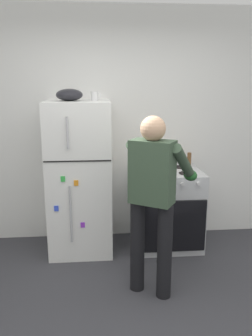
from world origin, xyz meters
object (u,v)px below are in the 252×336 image
at_px(pepper_mill, 189,159).
at_px(mixing_bowl, 69,95).
at_px(refrigerator, 80,178).
at_px(person_cook, 154,190).
at_px(coffee_mug, 95,96).
at_px(red_pot, 154,167).
at_px(stove_range, 166,209).

distance_m(pepper_mill, mixing_bowl, 1.57).
xyz_separation_m(refrigerator, person_cook, (0.67, -0.90, 0.13)).
bearing_deg(person_cook, mixing_bowl, 129.91).
relative_size(person_cook, coffee_mug, 14.28).
height_order(person_cook, red_pot, person_cook).
distance_m(red_pot, coffee_mug, 1.00).
height_order(stove_range, pepper_mill, pepper_mill).
bearing_deg(red_pot, coffee_mug, 171.07).
relative_size(red_pot, pepper_mill, 2.33).
distance_m(red_pot, pepper_mill, 0.52).
relative_size(person_cook, pepper_mill, 10.40).
xyz_separation_m(stove_range, red_pot, (-0.16, -0.04, 0.51)).
relative_size(stove_range, pepper_mill, 5.88).
distance_m(refrigerator, mixing_bowl, 0.90).
bearing_deg(mixing_bowl, pepper_mill, 8.37).
bearing_deg(red_pot, mixing_bowl, 176.82).
bearing_deg(person_cook, pepper_mill, 61.06).
height_order(coffee_mug, mixing_bowl, mixing_bowl).
distance_m(person_cook, red_pot, 0.86).
bearing_deg(refrigerator, coffee_mug, 15.40).
bearing_deg(red_pot, stove_range, 13.92).
bearing_deg(red_pot, pepper_mill, 28.52).
height_order(refrigerator, mixing_bowl, mixing_bowl).
bearing_deg(mixing_bowl, person_cook, -50.09).
height_order(refrigerator, coffee_mug, coffee_mug).
bearing_deg(stove_range, person_cook, -109.09).
relative_size(stove_range, coffee_mug, 8.07).
bearing_deg(mixing_bowl, red_pot, -3.18).
distance_m(person_cook, pepper_mill, 1.26).
distance_m(person_cook, mixing_bowl, 1.40).
height_order(refrigerator, stove_range, refrigerator).
distance_m(stove_range, red_pot, 0.53).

